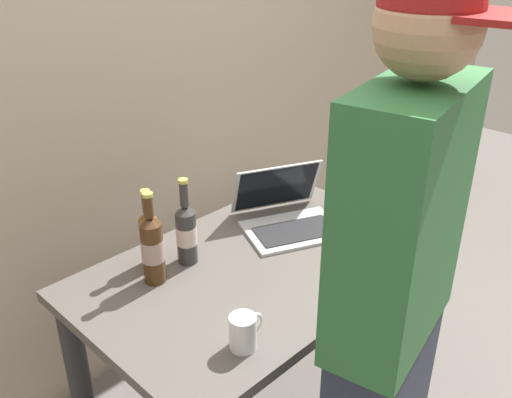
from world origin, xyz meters
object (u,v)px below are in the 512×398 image
(coffee_mug, at_px, (244,332))
(beer_bottle_green, at_px, (186,232))
(person_figure, at_px, (387,335))
(beer_bottle_dark, at_px, (149,237))
(laptop, at_px, (287,214))
(beer_bottle_amber, at_px, (152,248))

(coffee_mug, bearing_deg, beer_bottle_green, 69.70)
(person_figure, bearing_deg, beer_bottle_dark, 94.29)
(beer_bottle_dark, relative_size, person_figure, 0.16)
(laptop, relative_size, beer_bottle_dark, 1.64)
(person_figure, xyz_separation_m, coffee_mug, (-0.13, 0.36, -0.12))
(beer_bottle_dark, bearing_deg, coffee_mug, -97.24)
(beer_bottle_amber, xyz_separation_m, coffee_mug, (-0.02, -0.43, -0.07))
(beer_bottle_green, bearing_deg, person_figure, -92.39)
(beer_bottle_green, relative_size, coffee_mug, 2.74)
(person_figure, bearing_deg, laptop, 57.59)
(laptop, bearing_deg, beer_bottle_amber, 174.40)
(beer_bottle_amber, relative_size, beer_bottle_green, 1.02)
(beer_bottle_green, bearing_deg, laptop, -9.27)
(laptop, xyz_separation_m, coffee_mug, (-0.60, -0.38, 0.01))
(laptop, xyz_separation_m, person_figure, (-0.46, -0.73, 0.13))
(beer_bottle_dark, xyz_separation_m, beer_bottle_green, (0.10, -0.07, 0.01))
(beer_bottle_dark, height_order, coffee_mug, beer_bottle_dark)
(beer_bottle_amber, bearing_deg, beer_bottle_green, 5.24)
(laptop, distance_m, beer_bottle_amber, 0.59)
(laptop, distance_m, beer_bottle_green, 0.44)
(beer_bottle_dark, distance_m, beer_bottle_green, 0.12)
(beer_bottle_dark, bearing_deg, beer_bottle_green, -36.44)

